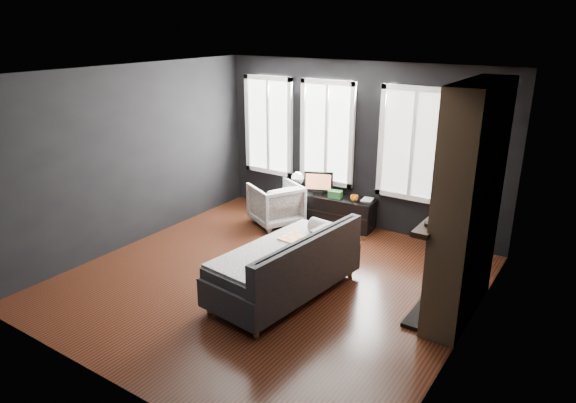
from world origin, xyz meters
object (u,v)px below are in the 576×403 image
Objects in this scene: armchair at (276,202)px; monitor at (318,181)px; media_console at (331,210)px; mug at (354,197)px; mantel_vase at (458,192)px; sofa at (285,262)px; book at (363,193)px.

monitor reaches higher than armchair.
media_console is (0.79, 0.50, -0.14)m from armchair.
armchair reaches higher than media_console.
monitor is 0.69m from mug.
mug is (0.67, 0.00, -0.16)m from monitor.
media_console is at bearing -10.68° from monitor.
media_console is at bearing 174.08° from mug.
mantel_vase is at bearing -45.72° from monitor.
sofa is at bearing -84.59° from mug.
mantel_vase is (3.15, -0.69, 0.94)m from armchair.
sofa reaches higher than book.
monitor is (0.56, 0.45, 0.34)m from armchair.
media_console is 6.98× the size of mantel_vase.
mantel_vase reaches higher than media_console.
sofa reaches higher than media_console.
mug is at bearing 138.10° from armchair.
book is (0.08, 0.15, 0.05)m from mug.
book is (1.31, 0.60, 0.24)m from armchair.
sofa reaches higher than armchair.
monitor is 3.88× the size of mug.
monitor reaches higher than media_console.
media_console is at bearing 111.92° from sofa.
book is at bearing 99.85° from sofa.
sofa is 2.40m from armchair.
sofa is 2.37m from mug.
sofa is at bearing -78.94° from media_console.
mantel_vase is (1.92, -1.14, 0.76)m from mug.
monitor is at bearing 156.99° from armchair.
book is (0.75, 0.15, -0.10)m from monitor.
monitor reaches higher than mug.
sofa is 2.27m from mantel_vase.
media_console is 2.85m from mantel_vase.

